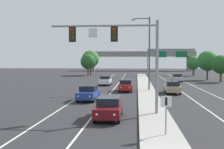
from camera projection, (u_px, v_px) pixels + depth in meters
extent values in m
cube|color=#9E9B93|center=(150.00, 101.00, 28.70)|extent=(2.40, 110.00, 0.15)
cube|color=silver|center=(111.00, 93.00, 36.08)|extent=(0.14, 100.00, 0.01)
cube|color=silver|center=(185.00, 94.00, 35.25)|extent=(0.14, 100.00, 0.01)
cube|color=silver|center=(86.00, 93.00, 36.37)|extent=(0.14, 100.00, 0.01)
cube|color=silver|center=(211.00, 94.00, 34.96)|extent=(0.14, 100.00, 0.01)
cylinder|color=gray|center=(157.00, 67.00, 21.51)|extent=(0.24, 0.24, 7.20)
cylinder|color=gray|center=(104.00, 26.00, 21.71)|extent=(8.29, 0.16, 0.16)
cube|color=black|center=(114.00, 34.00, 21.71)|extent=(0.56, 0.06, 1.20)
cube|color=#38330F|center=(114.00, 34.00, 21.67)|extent=(0.32, 0.32, 1.00)
sphere|color=red|center=(114.00, 30.00, 21.48)|extent=(0.22, 0.22, 0.22)
sphere|color=#282828|center=(114.00, 34.00, 21.50)|extent=(0.22, 0.22, 0.22)
sphere|color=#282828|center=(114.00, 38.00, 21.51)|extent=(0.22, 0.22, 0.22)
cube|color=black|center=(72.00, 34.00, 22.00)|extent=(0.56, 0.06, 1.20)
cube|color=#38330F|center=(72.00, 34.00, 21.96)|extent=(0.32, 0.32, 1.00)
sphere|color=red|center=(72.00, 30.00, 21.77)|extent=(0.22, 0.22, 0.22)
sphere|color=#282828|center=(72.00, 34.00, 21.79)|extent=(0.22, 0.22, 0.22)
sphere|color=#282828|center=(72.00, 38.00, 21.81)|extent=(0.22, 0.22, 0.22)
cube|color=white|center=(93.00, 33.00, 21.79)|extent=(0.70, 0.04, 0.70)
cylinder|color=gray|center=(166.00, 115.00, 15.41)|extent=(0.08, 0.08, 2.20)
cube|color=white|center=(166.00, 101.00, 15.34)|extent=(0.60, 0.03, 0.60)
cube|color=black|center=(166.00, 101.00, 15.32)|extent=(0.12, 0.01, 0.44)
cylinder|color=#4C4C51|center=(149.00, 54.00, 38.26)|extent=(0.20, 0.20, 10.00)
cylinder|color=#4C4C51|center=(141.00, 19.00, 38.11)|extent=(2.20, 0.12, 0.12)
cube|color=#B7B7B2|center=(133.00, 20.00, 38.21)|extent=(0.56, 0.28, 0.20)
cube|color=#5B0F14|center=(109.00, 109.00, 20.32)|extent=(1.81, 4.40, 0.70)
cube|color=black|center=(109.00, 100.00, 20.51)|extent=(1.59, 2.38, 0.56)
sphere|color=#EAE5C6|center=(114.00, 115.00, 18.10)|extent=(0.18, 0.18, 0.18)
sphere|color=#EAE5C6|center=(97.00, 114.00, 18.20)|extent=(0.18, 0.18, 0.18)
cylinder|color=black|center=(118.00, 119.00, 18.78)|extent=(0.22, 0.64, 0.64)
cylinder|color=black|center=(95.00, 118.00, 18.92)|extent=(0.22, 0.64, 0.64)
cylinder|color=black|center=(121.00, 111.00, 21.76)|extent=(0.22, 0.64, 0.64)
cylinder|color=black|center=(101.00, 110.00, 21.90)|extent=(0.22, 0.64, 0.64)
cube|color=navy|center=(88.00, 94.00, 29.50)|extent=(1.91, 4.44, 0.70)
cube|color=black|center=(89.00, 88.00, 29.68)|extent=(1.64, 2.41, 0.56)
sphere|color=#EAE5C6|center=(90.00, 96.00, 27.27)|extent=(0.18, 0.18, 0.18)
sphere|color=#EAE5C6|center=(78.00, 96.00, 27.39)|extent=(0.18, 0.18, 0.18)
cylinder|color=black|center=(93.00, 100.00, 27.94)|extent=(0.24, 0.65, 0.64)
cylinder|color=black|center=(78.00, 99.00, 28.12)|extent=(0.24, 0.65, 0.64)
cylinder|color=black|center=(98.00, 96.00, 30.91)|extent=(0.24, 0.65, 0.64)
cylinder|color=black|center=(84.00, 96.00, 31.09)|extent=(0.24, 0.65, 0.64)
cube|color=maroon|center=(126.00, 86.00, 38.11)|extent=(1.85, 4.42, 0.70)
cube|color=black|center=(126.00, 82.00, 38.30)|extent=(1.61, 2.39, 0.56)
sphere|color=#EAE5C6|center=(130.00, 88.00, 35.89)|extent=(0.18, 0.18, 0.18)
sphere|color=#EAE5C6|center=(121.00, 88.00, 35.98)|extent=(0.18, 0.18, 0.18)
cylinder|color=black|center=(131.00, 90.00, 36.57)|extent=(0.23, 0.64, 0.64)
cylinder|color=black|center=(119.00, 90.00, 36.70)|extent=(0.23, 0.64, 0.64)
cylinder|color=black|center=(132.00, 88.00, 39.56)|extent=(0.23, 0.64, 0.64)
cylinder|color=black|center=(120.00, 88.00, 39.68)|extent=(0.23, 0.64, 0.64)
cube|color=silver|center=(105.00, 81.00, 47.56)|extent=(1.86, 4.43, 0.70)
cube|color=black|center=(106.00, 77.00, 47.74)|extent=(1.62, 2.40, 0.56)
sphere|color=#EAE5C6|center=(108.00, 82.00, 45.34)|extent=(0.18, 0.18, 0.18)
sphere|color=#EAE5C6|center=(101.00, 82.00, 45.42)|extent=(0.18, 0.18, 0.18)
cylinder|color=black|center=(109.00, 84.00, 46.02)|extent=(0.23, 0.64, 0.64)
cylinder|color=black|center=(100.00, 84.00, 46.14)|extent=(0.23, 0.64, 0.64)
cylinder|color=black|center=(111.00, 83.00, 49.01)|extent=(0.23, 0.64, 0.64)
cylinder|color=black|center=(102.00, 82.00, 49.13)|extent=(0.23, 0.64, 0.64)
cube|color=tan|center=(172.00, 88.00, 35.66)|extent=(1.89, 4.44, 0.70)
cube|color=black|center=(172.00, 83.00, 35.41)|extent=(1.63, 2.41, 0.56)
sphere|color=#EAE5C6|center=(166.00, 86.00, 37.89)|extent=(0.18, 0.18, 0.18)
sphere|color=#EAE5C6|center=(175.00, 86.00, 37.76)|extent=(0.18, 0.18, 0.18)
cylinder|color=black|center=(165.00, 90.00, 37.26)|extent=(0.23, 0.64, 0.64)
cylinder|color=black|center=(177.00, 90.00, 37.08)|extent=(0.23, 0.64, 0.64)
cylinder|color=black|center=(167.00, 92.00, 34.28)|extent=(0.23, 0.64, 0.64)
cylinder|color=black|center=(180.00, 92.00, 34.11)|extent=(0.23, 0.64, 0.64)
cube|color=#B7B7BC|center=(177.00, 78.00, 55.11)|extent=(1.86, 4.42, 0.70)
cube|color=black|center=(177.00, 75.00, 54.86)|extent=(1.62, 2.40, 0.56)
sphere|color=#EAE5C6|center=(173.00, 77.00, 57.34)|extent=(0.18, 0.18, 0.18)
sphere|color=#EAE5C6|center=(178.00, 77.00, 57.22)|extent=(0.18, 0.18, 0.18)
cylinder|color=black|center=(172.00, 79.00, 56.70)|extent=(0.23, 0.64, 0.64)
cylinder|color=black|center=(180.00, 80.00, 56.54)|extent=(0.23, 0.64, 0.64)
cylinder|color=black|center=(174.00, 81.00, 53.72)|extent=(0.23, 0.64, 0.64)
cylinder|color=black|center=(182.00, 81.00, 53.56)|extent=(0.23, 0.64, 0.64)
cylinder|color=gray|center=(148.00, 62.00, 78.83)|extent=(0.28, 0.28, 7.50)
cylinder|color=gray|center=(195.00, 62.00, 77.68)|extent=(0.28, 0.28, 7.50)
cube|color=gray|center=(171.00, 50.00, 78.08)|extent=(13.00, 0.36, 0.70)
cube|color=#0F6033|center=(161.00, 54.00, 78.20)|extent=(3.20, 0.08, 1.70)
cube|color=#0F6033|center=(181.00, 54.00, 77.69)|extent=(3.20, 0.08, 1.70)
cube|color=gray|center=(140.00, 55.00, 110.66)|extent=(42.40, 6.40, 1.10)
cube|color=gray|center=(140.00, 52.00, 107.63)|extent=(42.40, 0.36, 0.90)
cube|color=gray|center=(92.00, 64.00, 112.54)|extent=(1.80, 2.40, 5.65)
cube|color=gray|center=(189.00, 64.00, 109.14)|extent=(1.80, 2.40, 5.65)
cylinder|color=#4C3823|center=(91.00, 70.00, 78.87)|extent=(0.36, 0.36, 2.67)
sphere|color=#387533|center=(91.00, 59.00, 78.69)|extent=(4.87, 4.87, 4.87)
cylinder|color=#4C3823|center=(221.00, 77.00, 53.61)|extent=(0.36, 0.36, 1.99)
sphere|color=#235623|center=(221.00, 64.00, 53.49)|extent=(3.64, 3.64, 3.64)
cylinder|color=#4C3823|center=(88.00, 72.00, 75.41)|extent=(0.36, 0.36, 2.23)
sphere|color=#235623|center=(88.00, 62.00, 75.27)|extent=(4.08, 4.08, 4.08)
cylinder|color=#4C3823|center=(207.00, 75.00, 59.49)|extent=(0.36, 0.36, 2.37)
sphere|color=#2D6B2D|center=(208.00, 61.00, 59.34)|extent=(4.33, 4.33, 4.33)
cylinder|color=#4C3823|center=(193.00, 72.00, 75.71)|extent=(0.36, 0.36, 2.04)
sphere|color=#2D6B2D|center=(193.00, 63.00, 75.58)|extent=(3.73, 3.73, 3.73)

